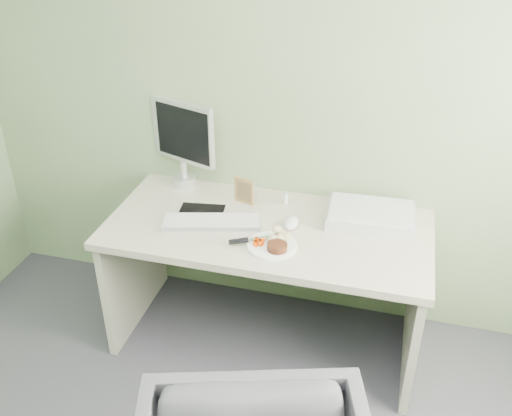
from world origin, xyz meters
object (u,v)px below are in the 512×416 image
(scanner, at_px, (371,216))
(monitor, at_px, (183,139))
(desk, at_px, (267,256))
(plate, at_px, (272,245))

(scanner, bearing_deg, monitor, 169.71)
(scanner, height_order, monitor, monitor)
(desk, relative_size, monitor, 3.33)
(plate, height_order, monitor, monitor)
(desk, height_order, monitor, monitor)
(plate, xyz_separation_m, monitor, (-0.61, 0.48, 0.26))
(desk, distance_m, monitor, 0.78)
(monitor, bearing_deg, desk, -10.15)
(plate, bearing_deg, monitor, 141.95)
(desk, distance_m, scanner, 0.56)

